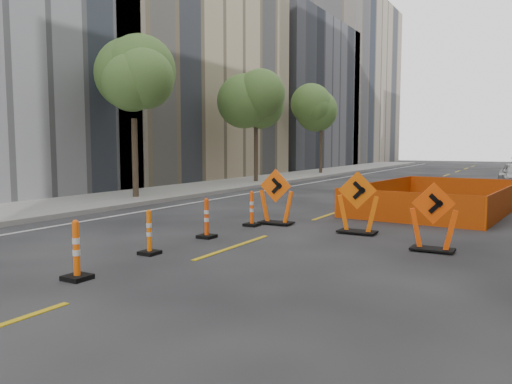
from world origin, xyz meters
The scene contains 15 objects.
ground_plane centered at (0.00, 0.00, 0.00)m, with size 140.00×140.00×0.00m, color black.
sidewalk_left centered at (-9.00, 12.00, 0.07)m, with size 4.00×90.00×0.15m, color gray.
bld_left_d centered at (-17.00, 39.20, 7.00)m, with size 12.00×16.00×14.00m, color #4C4C51.
bld_left_e centered at (-17.00, 55.60, 10.00)m, with size 12.00×20.00×20.00m, color gray.
tree_l_b centered at (-8.40, 10.00, 4.53)m, with size 2.80×2.80×5.95m.
tree_l_c centered at (-8.40, 20.00, 4.53)m, with size 2.80×2.80×5.95m.
tree_l_d centered at (-8.40, 30.00, 4.53)m, with size 2.80×2.80×5.95m.
channelizer_3 centered at (-0.87, 0.45, 0.51)m, with size 0.40×0.40×1.01m, color #E65409, non-canonical shape.
channelizer_4 centered at (-1.12, 2.52, 0.46)m, with size 0.37×0.37×0.93m, color #E15E09, non-canonical shape.
channelizer_5 centered at (-1.14, 4.60, 0.49)m, with size 0.38×0.38×0.97m, color #DA4209, non-canonical shape.
channelizer_6 centered at (-1.07, 6.67, 0.49)m, with size 0.39×0.39×0.98m, color #EB4909, non-canonical shape.
chevron_sign_left centered at (-0.62, 7.27, 0.78)m, with size 1.05×0.63×1.57m, color #EB5509, non-canonical shape.
chevron_sign_center centered at (1.85, 6.95, 0.79)m, with size 1.06×0.63×1.58m, color #F7630A, non-canonical shape.
chevron_sign_right centered at (3.89, 5.67, 0.73)m, with size 0.97×0.58×1.46m, color #FF4D0A, non-canonical shape.
safety_fence centered at (2.87, 12.79, 0.46)m, with size 4.29×7.30×0.91m, color #F9590D, non-canonical shape.
Camera 1 is at (5.70, -5.19, 2.24)m, focal length 35.00 mm.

